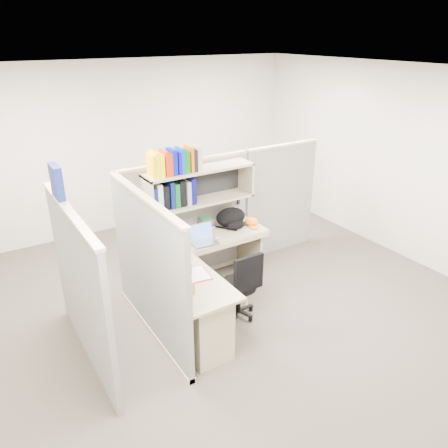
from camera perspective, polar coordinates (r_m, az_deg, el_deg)
ground at (r=5.37m, az=-0.14°, el=-10.95°), size 6.00×6.00×0.00m
room_shell at (r=4.64m, az=-0.16°, el=5.70°), size 6.00×6.00×6.00m
cubicle at (r=5.11m, az=-6.34°, el=-1.27°), size 3.79×1.84×1.95m
desk at (r=4.75m, az=-2.53°, el=-9.75°), size 1.74×1.75×0.73m
laptop at (r=5.21m, az=-2.57°, el=-1.44°), size 0.33×0.33×0.22m
backpack at (r=5.65m, az=1.18°, el=0.76°), size 0.48×0.42×0.24m
orange_cap at (r=5.75m, az=3.59°, el=0.35°), size 0.22×0.24×0.09m
snack_canister at (r=4.60m, az=-4.90°, el=-5.89°), size 0.12×0.12×0.11m
tissue_box at (r=4.25m, az=-4.99°, el=-8.02°), size 0.14×0.14×0.20m
mouse at (r=5.35m, az=-0.89°, el=-1.86°), size 0.08×0.06×0.03m
paper_cup at (r=5.54m, az=-5.04°, el=-0.59°), size 0.07×0.07×0.10m
book_stack at (r=5.69m, az=-2.53°, el=0.26°), size 0.18×0.24×0.12m
loose_paper at (r=4.62m, az=-3.55°, el=-6.52°), size 0.26×0.32×0.00m
task_chair at (r=5.05m, az=2.16°, el=-9.24°), size 0.45×0.42×0.87m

